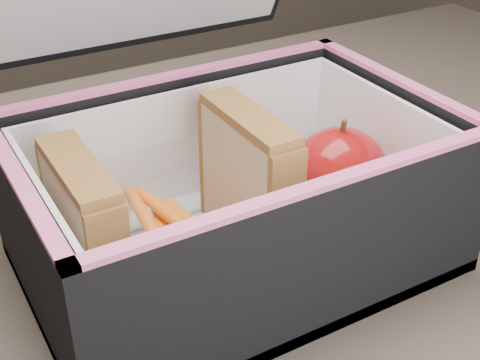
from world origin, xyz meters
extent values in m
cube|color=brown|center=(0.00, 0.00, 0.73)|extent=(1.20, 0.80, 0.03)
cube|color=#382D26|center=(0.55, 0.35, 0.36)|extent=(0.05, 0.05, 0.72)
cube|color=tan|center=(-0.18, -0.02, 0.82)|extent=(0.01, 0.09, 0.10)
cube|color=#B5585C|center=(-0.17, -0.02, 0.81)|extent=(0.01, 0.09, 0.09)
cube|color=tan|center=(-0.16, -0.02, 0.82)|extent=(0.01, 0.09, 0.10)
cube|color=brown|center=(-0.17, -0.02, 0.87)|extent=(0.03, 0.09, 0.01)
cube|color=tan|center=(-0.06, -0.02, 0.82)|extent=(0.01, 0.10, 0.10)
cube|color=#B5585C|center=(-0.05, -0.02, 0.81)|extent=(0.01, 0.09, 0.09)
cube|color=tan|center=(-0.04, -0.02, 0.82)|extent=(0.01, 0.10, 0.10)
cube|color=brown|center=(-0.05, -0.02, 0.87)|extent=(0.03, 0.10, 0.01)
cylinder|color=orange|center=(-0.12, -0.03, 0.77)|extent=(0.01, 0.08, 0.01)
cylinder|color=orange|center=(-0.11, -0.02, 0.78)|extent=(0.02, 0.08, 0.01)
cylinder|color=orange|center=(-0.09, -0.02, 0.80)|extent=(0.02, 0.08, 0.01)
cylinder|color=orange|center=(-0.09, -0.01, 0.77)|extent=(0.02, 0.08, 0.01)
cylinder|color=orange|center=(-0.12, -0.02, 0.78)|extent=(0.02, 0.08, 0.01)
cylinder|color=orange|center=(-0.10, 0.00, 0.80)|extent=(0.02, 0.08, 0.01)
cylinder|color=orange|center=(-0.10, -0.02, 0.77)|extent=(0.01, 0.08, 0.01)
cylinder|color=orange|center=(-0.10, -0.01, 0.78)|extent=(0.02, 0.08, 0.01)
cylinder|color=orange|center=(-0.12, 0.01, 0.80)|extent=(0.02, 0.08, 0.01)
cube|color=white|center=(0.03, -0.02, 0.77)|extent=(0.11, 0.11, 0.01)
ellipsoid|color=maroon|center=(0.03, -0.03, 0.81)|extent=(0.10, 0.10, 0.07)
cylinder|color=#462E19|center=(0.03, -0.03, 0.85)|extent=(0.01, 0.01, 0.01)
camera|label=1|loc=(-0.26, -0.38, 1.07)|focal=50.00mm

